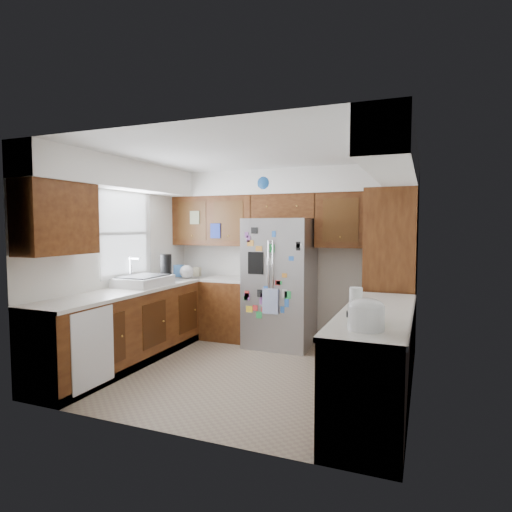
# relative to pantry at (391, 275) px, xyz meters

# --- Properties ---
(floor) EXTENTS (3.60, 3.60, 0.00)m
(floor) POSITION_rel_pantry_xyz_m (-1.50, -1.15, -1.07)
(floor) COLOR gray
(floor) RESTS_ON ground
(room_shell) EXTENTS (3.64, 3.24, 2.52)m
(room_shell) POSITION_rel_pantry_xyz_m (-1.61, -0.79, 0.75)
(room_shell) COLOR white
(room_shell) RESTS_ON ground
(left_counter_run) EXTENTS (1.36, 3.20, 0.92)m
(left_counter_run) POSITION_rel_pantry_xyz_m (-2.86, -1.12, -0.65)
(left_counter_run) COLOR #3C1B0B
(left_counter_run) RESTS_ON ground
(right_counter_run) EXTENTS (0.63, 2.25, 0.92)m
(right_counter_run) POSITION_rel_pantry_xyz_m (0.00, -1.62, -0.65)
(right_counter_run) COLOR #3C1B0B
(right_counter_run) RESTS_ON ground
(pantry) EXTENTS (0.60, 0.90, 2.15)m
(pantry) POSITION_rel_pantry_xyz_m (0.00, 0.00, 0.00)
(pantry) COLOR #3C1B0B
(pantry) RESTS_ON ground
(fridge) EXTENTS (0.90, 0.79, 1.80)m
(fridge) POSITION_rel_pantry_xyz_m (-1.50, 0.05, -0.17)
(fridge) COLOR #929397
(fridge) RESTS_ON ground
(bridge_cabinet) EXTENTS (0.96, 0.34, 0.35)m
(bridge_cabinet) POSITION_rel_pantry_xyz_m (-1.50, 0.28, 0.90)
(bridge_cabinet) COLOR #3C1B0B
(bridge_cabinet) RESTS_ON fridge
(fridge_top_items) EXTENTS (0.81, 0.39, 0.31)m
(fridge_top_items) POSITION_rel_pantry_xyz_m (-1.58, 0.23, 1.21)
(fridge_top_items) COLOR #1B5198
(fridge_top_items) RESTS_ON bridge_cabinet
(sink_assembly) EXTENTS (0.52, 0.70, 0.37)m
(sink_assembly) POSITION_rel_pantry_xyz_m (-3.00, -1.05, -0.09)
(sink_assembly) COLOR white
(sink_assembly) RESTS_ON left_counter_run
(left_counter_clutter) EXTENTS (0.40, 0.93, 0.38)m
(left_counter_clutter) POSITION_rel_pantry_xyz_m (-2.98, -0.32, -0.02)
(left_counter_clutter) COLOR black
(left_counter_clutter) RESTS_ON left_counter_run
(rice_cooker) EXTENTS (0.28, 0.27, 0.24)m
(rice_cooker) POSITION_rel_pantry_xyz_m (-0.00, -2.39, -0.03)
(rice_cooker) COLOR silver
(rice_cooker) RESTS_ON right_counter_run
(paper_towel) EXTENTS (0.11, 0.11, 0.25)m
(paper_towel) POSITION_rel_pantry_xyz_m (-0.15, -1.91, -0.03)
(paper_towel) COLOR white
(paper_towel) RESTS_ON right_counter_run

